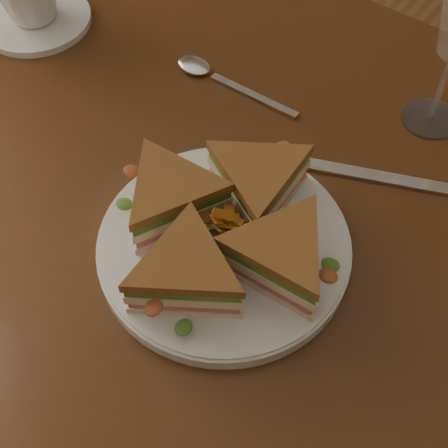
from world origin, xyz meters
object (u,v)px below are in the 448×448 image
at_px(plate, 224,247).
at_px(knife, 367,175).
at_px(spoon, 208,73).
at_px(saucer, 36,19).
at_px(table, 226,227).
at_px(sandwich_wedges, 224,227).

distance_m(plate, knife, 0.20).
height_order(spoon, knife, spoon).
distance_m(knife, saucer, 0.52).
height_order(table, knife, knife).
xyz_separation_m(table, knife, (0.13, 0.10, 0.10)).
bearing_deg(spoon, saucer, -169.34).
relative_size(sandwich_wedges, knife, 1.32).
height_order(table, sandwich_wedges, sandwich_wedges).
bearing_deg(knife, spoon, 151.14).
relative_size(plate, sandwich_wedges, 1.00).
bearing_deg(table, plate, -55.09).
distance_m(table, saucer, 0.41).
height_order(table, saucer, saucer).
distance_m(table, plate, 0.15).
bearing_deg(spoon, knife, -7.80).
relative_size(table, sandwich_wedges, 4.46).
bearing_deg(knife, plate, -134.33).
relative_size(plate, saucer, 1.71).
relative_size(table, plate, 4.47).
xyz_separation_m(table, plate, (0.06, -0.08, 0.11)).
bearing_deg(sandwich_wedges, saucer, 160.99).
bearing_deg(sandwich_wedges, plate, 0.00).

